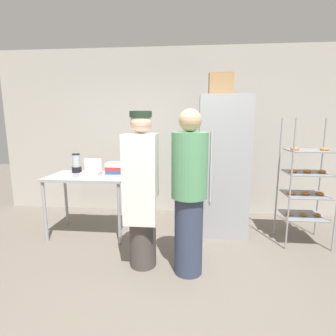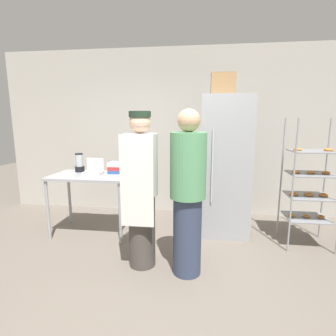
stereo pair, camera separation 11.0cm
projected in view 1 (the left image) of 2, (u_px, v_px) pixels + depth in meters
name	position (u px, v px, depth m)	size (l,w,h in m)	color
ground_plane	(161.00, 290.00, 2.59)	(14.00, 14.00, 0.00)	#6B6056
back_wall	(177.00, 133.00, 4.67)	(6.40, 0.12, 2.88)	#B7B2A8
refrigerator	(222.00, 166.00, 3.86)	(0.70, 0.76, 1.99)	#9EA0A5
baking_rack	(306.00, 183.00, 3.48)	(0.60, 0.51, 1.68)	#93969B
prep_counter	(89.00, 182.00, 3.76)	(1.12, 0.69, 0.88)	#9EA0A5
donut_box	(91.00, 172.00, 3.72)	(0.26, 0.19, 0.23)	silver
blender_pitcher	(76.00, 164.00, 3.93)	(0.14, 0.14, 0.28)	black
binder_stack	(118.00, 168.00, 3.87)	(0.33, 0.24, 0.16)	#2D5193
cardboard_storage_box	(221.00, 85.00, 3.65)	(0.33, 0.29, 0.31)	#937047
person_baker	(142.00, 189.00, 2.88)	(0.37, 0.39, 1.75)	#47423D
person_customer	(189.00, 193.00, 2.74)	(0.38, 0.38, 1.77)	#333D56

